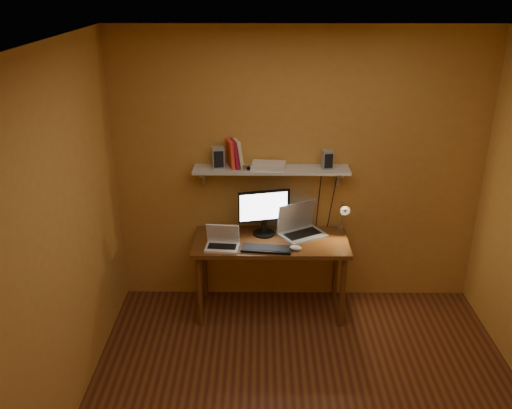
{
  "coord_description": "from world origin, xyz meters",
  "views": [
    {
      "loc": [
        -0.35,
        -3.11,
        2.96
      ],
      "look_at": [
        -0.39,
        1.18,
        1.14
      ],
      "focal_mm": 38.0,
      "sensor_mm": 36.0,
      "label": 1
    }
  ],
  "objects_px": {
    "monitor": "(264,210)",
    "keyboard": "(266,249)",
    "speaker_right": "(327,159)",
    "laptop": "(300,226)",
    "router": "(268,166)",
    "desk_lamp": "(343,214)",
    "speaker_left": "(218,158)",
    "shelf_camera": "(248,168)",
    "wall_shelf": "(271,170)",
    "netbook": "(222,241)",
    "desk": "(271,249)",
    "mouse": "(296,248)"
  },
  "relations": [
    {
      "from": "monitor",
      "to": "mouse",
      "type": "xyz_separation_m",
      "value": [
        0.28,
        -0.31,
        -0.22
      ]
    },
    {
      "from": "desk",
      "to": "mouse",
      "type": "distance_m",
      "value": 0.3
    },
    {
      "from": "keyboard",
      "to": "wall_shelf",
      "type": "bearing_deg",
      "value": 90.61
    },
    {
      "from": "desk",
      "to": "laptop",
      "type": "distance_m",
      "value": 0.34
    },
    {
      "from": "netbook",
      "to": "keyboard",
      "type": "distance_m",
      "value": 0.39
    },
    {
      "from": "desk_lamp",
      "to": "speaker_left",
      "type": "xyz_separation_m",
      "value": [
        -1.13,
        0.08,
        0.51
      ]
    },
    {
      "from": "wall_shelf",
      "to": "desk",
      "type": "bearing_deg",
      "value": -90.0
    },
    {
      "from": "wall_shelf",
      "to": "netbook",
      "type": "distance_m",
      "value": 0.77
    },
    {
      "from": "keyboard",
      "to": "speaker_right",
      "type": "relative_size",
      "value": 2.62
    },
    {
      "from": "wall_shelf",
      "to": "router",
      "type": "bearing_deg",
      "value": -163.72
    },
    {
      "from": "wall_shelf",
      "to": "router",
      "type": "relative_size",
      "value": 4.71
    },
    {
      "from": "desk",
      "to": "desk_lamp",
      "type": "relative_size",
      "value": 3.73
    },
    {
      "from": "laptop",
      "to": "router",
      "type": "xyz_separation_m",
      "value": [
        -0.29,
        0.04,
        0.57
      ]
    },
    {
      "from": "keyboard",
      "to": "desk_lamp",
      "type": "bearing_deg",
      "value": 31.38
    },
    {
      "from": "monitor",
      "to": "mouse",
      "type": "distance_m",
      "value": 0.47
    },
    {
      "from": "monitor",
      "to": "router",
      "type": "bearing_deg",
      "value": 45.3
    },
    {
      "from": "desk",
      "to": "wall_shelf",
      "type": "xyz_separation_m",
      "value": [
        0.0,
        0.19,
        0.69
      ]
    },
    {
      "from": "laptop",
      "to": "mouse",
      "type": "xyz_separation_m",
      "value": [
        -0.05,
        -0.33,
        -0.06
      ]
    },
    {
      "from": "desk",
      "to": "wall_shelf",
      "type": "relative_size",
      "value": 1.0
    },
    {
      "from": "wall_shelf",
      "to": "netbook",
      "type": "relative_size",
      "value": 4.58
    },
    {
      "from": "mouse",
      "to": "speaker_right",
      "type": "relative_size",
      "value": 0.66
    },
    {
      "from": "desk",
      "to": "laptop",
      "type": "bearing_deg",
      "value": 28.11
    },
    {
      "from": "laptop",
      "to": "desk_lamp",
      "type": "relative_size",
      "value": 1.28
    },
    {
      "from": "desk_lamp",
      "to": "shelf_camera",
      "type": "relative_size",
      "value": 4.0
    },
    {
      "from": "monitor",
      "to": "router",
      "type": "height_order",
      "value": "router"
    },
    {
      "from": "speaker_right",
      "to": "speaker_left",
      "type": "bearing_deg",
      "value": 171.54
    },
    {
      "from": "desk",
      "to": "speaker_right",
      "type": "height_order",
      "value": "speaker_right"
    },
    {
      "from": "wall_shelf",
      "to": "monitor",
      "type": "height_order",
      "value": "wall_shelf"
    },
    {
      "from": "desk",
      "to": "router",
      "type": "distance_m",
      "value": 0.76
    },
    {
      "from": "mouse",
      "to": "shelf_camera",
      "type": "height_order",
      "value": "shelf_camera"
    },
    {
      "from": "laptop",
      "to": "speaker_right",
      "type": "xyz_separation_m",
      "value": [
        0.23,
        0.05,
        0.63
      ]
    },
    {
      "from": "laptop",
      "to": "speaker_right",
      "type": "bearing_deg",
      "value": -17.48
    },
    {
      "from": "wall_shelf",
      "to": "router",
      "type": "distance_m",
      "value": 0.05
    },
    {
      "from": "monitor",
      "to": "speaker_left",
      "type": "relative_size",
      "value": 2.46
    },
    {
      "from": "monitor",
      "to": "speaker_left",
      "type": "distance_m",
      "value": 0.63
    },
    {
      "from": "monitor",
      "to": "wall_shelf",
      "type": "bearing_deg",
      "value": 33.75
    },
    {
      "from": "netbook",
      "to": "router",
      "type": "bearing_deg",
      "value": 43.34
    },
    {
      "from": "speaker_left",
      "to": "router",
      "type": "distance_m",
      "value": 0.45
    },
    {
      "from": "netbook",
      "to": "speaker_left",
      "type": "height_order",
      "value": "speaker_left"
    },
    {
      "from": "netbook",
      "to": "mouse",
      "type": "bearing_deg",
      "value": 0.47
    },
    {
      "from": "mouse",
      "to": "desk_lamp",
      "type": "bearing_deg",
      "value": 53.29
    },
    {
      "from": "desk",
      "to": "router",
      "type": "bearing_deg",
      "value": 98.1
    },
    {
      "from": "monitor",
      "to": "keyboard",
      "type": "distance_m",
      "value": 0.39
    },
    {
      "from": "wall_shelf",
      "to": "keyboard",
      "type": "height_order",
      "value": "wall_shelf"
    },
    {
      "from": "mouse",
      "to": "desk_lamp",
      "type": "height_order",
      "value": "desk_lamp"
    },
    {
      "from": "wall_shelf",
      "to": "shelf_camera",
      "type": "xyz_separation_m",
      "value": [
        -0.21,
        -0.07,
        0.04
      ]
    },
    {
      "from": "speaker_right",
      "to": "netbook",
      "type": "bearing_deg",
      "value": -168.62
    },
    {
      "from": "netbook",
      "to": "shelf_camera",
      "type": "height_order",
      "value": "shelf_camera"
    },
    {
      "from": "laptop",
      "to": "desk_lamp",
      "type": "height_order",
      "value": "desk_lamp"
    },
    {
      "from": "keyboard",
      "to": "speaker_right",
      "type": "distance_m",
      "value": 0.96
    }
  ]
}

